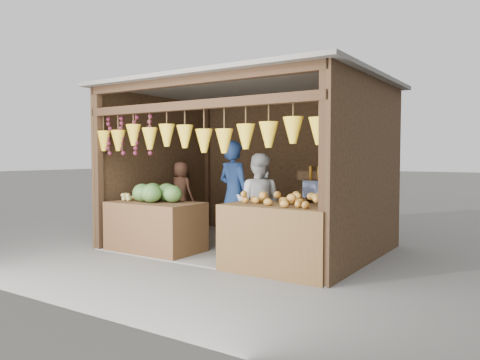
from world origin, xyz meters
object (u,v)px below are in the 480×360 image
at_px(counter_right, 282,238).
at_px(counter_left, 156,227).
at_px(vendor_seated, 181,190).
at_px(woman_standing, 258,203).
at_px(man_standing, 234,195).

bearing_deg(counter_right, counter_left, 179.05).
height_order(counter_right, vendor_seated, vendor_seated).
bearing_deg(vendor_seated, woman_standing, 174.65).
bearing_deg(counter_left, man_standing, 43.19).
xyz_separation_m(counter_right, man_standing, (-1.36, 0.89, 0.44)).
bearing_deg(man_standing, counter_left, 56.56).
xyz_separation_m(counter_left, man_standing, (0.91, 0.86, 0.49)).
bearing_deg(counter_left, counter_right, -0.95).
height_order(counter_left, vendor_seated, vendor_seated).
relative_size(counter_right, vendor_seated, 1.39).
bearing_deg(woman_standing, counter_left, 18.17).
bearing_deg(counter_right, woman_standing, 135.02).
xyz_separation_m(counter_left, woman_standing, (1.36, 0.87, 0.38)).
bearing_deg(man_standing, woman_standing, -165.39).
distance_m(woman_standing, vendor_seated, 1.97).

